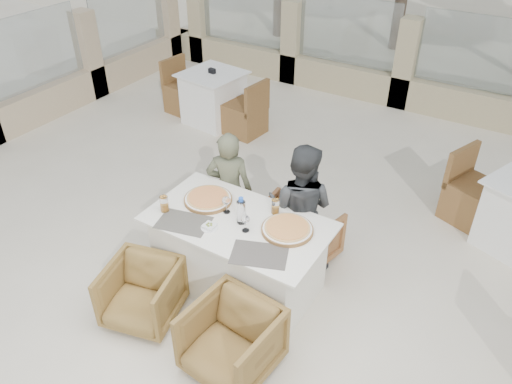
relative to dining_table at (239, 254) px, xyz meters
The scene contains 21 objects.
ground 0.39m from the dining_table, 125.95° to the right, with size 80.00×80.00×0.00m, color silver.
perimeter_wall_far 4.79m from the dining_table, 90.28° to the left, with size 10.00×0.34×1.60m, color #C1B288, non-canonical shape.
perimeter_wall_left 4.77m from the dining_table, 162.02° to the left, with size 0.34×7.00×1.60m, color #C9B28E, non-canonical shape.
dining_table is the anchor object (origin of this frame).
placemat_near_left 0.61m from the dining_table, 145.29° to the right, with size 0.45×0.30×0.00m, color #56524A.
placemat_near_right 0.61m from the dining_table, 35.59° to the right, with size 0.45×0.30×0.00m, color #534D47.
pizza_left 0.58m from the dining_table, 165.02° to the left, with size 0.44×0.44×0.06m, color #CD461B.
pizza_right 0.61m from the dining_table, 13.11° to the left, with size 0.44×0.44×0.06m, color #C9531B.
water_bottle 0.52m from the dining_table, ahead, with size 0.08×0.08×0.26m, color #A3BBD6.
wine_glass_centre 0.50m from the dining_table, 160.67° to the left, with size 0.08×0.08×0.18m, color white, non-canonical shape.
wine_glass_near 0.50m from the dining_table, 31.17° to the right, with size 0.08×0.08×0.18m, color silver, non-canonical shape.
beer_glass_left 0.82m from the dining_table, 161.00° to the right, with size 0.08×0.08×0.15m, color orange.
beer_glass_right 0.57m from the dining_table, 51.22° to the left, with size 0.07×0.07×0.14m, color orange.
olive_dish 0.48m from the dining_table, 126.27° to the right, with size 0.11×0.11×0.04m, color silver, non-canonical shape.
armchair_far_left 0.69m from the dining_table, 123.24° to the left, with size 0.64×0.66×0.60m, color #905A34.
armchair_far_right 0.75m from the dining_table, 64.45° to the left, with size 0.60×0.62×0.56m, color brown.
armchair_near_left 0.92m from the dining_table, 123.37° to the right, with size 0.60×0.61×0.56m, color olive.
armchair_near_right 0.92m from the dining_table, 60.34° to the right, with size 0.65×0.66×0.60m, color olive.
diner_left 0.73m from the dining_table, 130.61° to the left, with size 0.46×0.30×1.27m, color #575B42.
diner_right 0.71m from the dining_table, 60.68° to the left, with size 0.65×0.51×1.34m, color #36393B.
bg_table_a 3.52m from the dining_table, 129.48° to the left, with size 1.64×0.82×0.77m, color white, non-canonical shape.
Camera 1 is at (1.96, -2.81, 3.43)m, focal length 35.00 mm.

